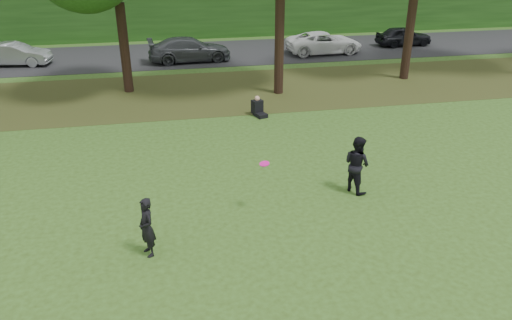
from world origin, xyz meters
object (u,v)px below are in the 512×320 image
(player_left, at_px, (147,227))
(player_right, at_px, (357,164))
(frisbee, at_px, (264,164))
(seated_person, at_px, (258,108))

(player_left, bearing_deg, player_right, 86.02)
(frisbee, bearing_deg, player_right, 12.81)
(player_left, xyz_separation_m, player_right, (6.07, 2.10, 0.11))
(seated_person, bearing_deg, frisbee, -119.35)
(player_right, height_order, frisbee, player_right)
(player_right, distance_m, seated_person, 7.18)
(player_right, bearing_deg, seated_person, -12.64)
(player_left, xyz_separation_m, seated_person, (4.48, 9.09, -0.44))
(frisbee, bearing_deg, player_left, -155.39)
(player_right, relative_size, frisbee, 4.56)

